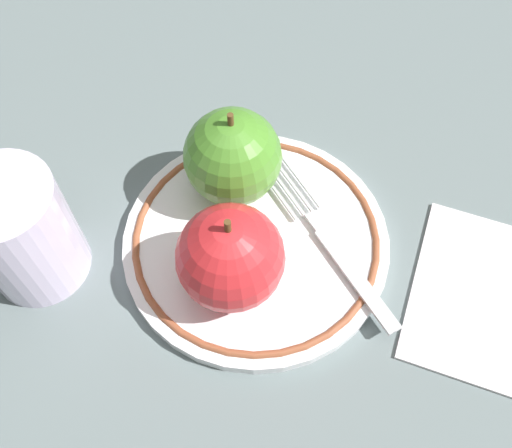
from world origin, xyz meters
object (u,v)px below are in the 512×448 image
drinking_glass (22,233)px  napkin_folded (500,301)px  apple_second_whole (228,255)px  fork (330,243)px  apple_red_whole (233,157)px  plate (256,240)px

drinking_glass → napkin_folded: drinking_glass is taller
apple_second_whole → fork: apple_second_whole is taller
apple_red_whole → fork: bearing=-80.4°
plate → apple_second_whole: (-0.04, -0.01, 0.05)m
apple_second_whole → apple_red_whole: bearing=44.8°
drinking_glass → fork: bearing=-41.5°
plate → apple_red_whole: 0.07m
plate → apple_red_whole: bearing=66.2°
apple_second_whole → drinking_glass: size_ratio=0.88×
drinking_glass → apple_red_whole: bearing=-20.3°
drinking_glass → plate: bearing=-38.2°
apple_second_whole → drinking_glass: 0.16m
fork → apple_red_whole: bearing=23.6°
fork → apple_second_whole: bearing=81.0°
plate → apple_red_whole: (0.02, 0.05, 0.05)m
fork → napkin_folded: fork is taller
drinking_glass → napkin_folded: bearing=-49.4°
apple_second_whole → drinking_glass: apple_second_whole is taller
napkin_folded → apple_second_whole: bearing=132.2°
plate → napkin_folded: size_ratio=1.50×
apple_second_whole → napkin_folded: size_ratio=0.62×
plate → drinking_glass: size_ratio=2.14×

